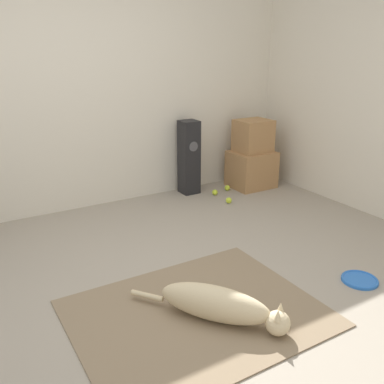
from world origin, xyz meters
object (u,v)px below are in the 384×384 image
(floor_speaker, at_px, (189,157))
(tennis_ball_near_speaker, at_px, (227,188))
(dog, at_px, (220,305))
(cardboard_box_upper, at_px, (253,136))
(tennis_ball_by_boxes, at_px, (215,192))
(frisbee, at_px, (360,280))
(cardboard_box_lower, at_px, (251,169))
(tennis_ball_loose_on_carpet, at_px, (229,200))

(floor_speaker, xyz_separation_m, tennis_ball_near_speaker, (0.43, -0.18, -0.40))
(floor_speaker, bearing_deg, dog, -116.03)
(cardboard_box_upper, bearing_deg, tennis_ball_by_boxes, -174.60)
(frisbee, bearing_deg, cardboard_box_lower, 72.29)
(floor_speaker, relative_size, tennis_ball_near_speaker, 13.01)
(floor_speaker, bearing_deg, frisbee, -88.25)
(cardboard_box_lower, distance_m, tennis_ball_loose_on_carpet, 0.70)
(frisbee, bearing_deg, tennis_ball_loose_on_carpet, 86.30)
(cardboard_box_lower, height_order, tennis_ball_by_boxes, cardboard_box_lower)
(cardboard_box_lower, xyz_separation_m, tennis_ball_by_boxes, (-0.56, -0.04, -0.19))
(floor_speaker, distance_m, tennis_ball_by_boxes, 0.51)
(frisbee, height_order, cardboard_box_lower, cardboard_box_lower)
(tennis_ball_loose_on_carpet, bearing_deg, floor_speaker, 109.61)
(floor_speaker, height_order, tennis_ball_near_speaker, floor_speaker)
(frisbee, xyz_separation_m, tennis_ball_by_boxes, (0.14, 2.16, 0.02))
(dog, distance_m, tennis_ball_near_speaker, 2.58)
(tennis_ball_by_boxes, xyz_separation_m, tennis_ball_near_speaker, (0.22, 0.05, 0.00))
(frisbee, relative_size, floor_speaker, 0.31)
(cardboard_box_lower, distance_m, cardboard_box_upper, 0.41)
(cardboard_box_upper, height_order, floor_speaker, floor_speaker)
(cardboard_box_upper, distance_m, tennis_ball_loose_on_carpet, 0.92)
(tennis_ball_by_boxes, bearing_deg, floor_speaker, 131.79)
(dog, height_order, tennis_ball_by_boxes, dog)
(cardboard_box_lower, bearing_deg, tennis_ball_loose_on_carpet, -149.37)
(tennis_ball_by_boxes, xyz_separation_m, tennis_ball_loose_on_carpet, (-0.02, -0.31, 0.00))
(cardboard_box_upper, xyz_separation_m, tennis_ball_loose_on_carpet, (-0.59, -0.36, -0.60))
(floor_speaker, distance_m, tennis_ball_loose_on_carpet, 0.70)
(dog, bearing_deg, cardboard_box_upper, 47.70)
(cardboard_box_upper, xyz_separation_m, floor_speaker, (-0.79, 0.18, -0.20))
(cardboard_box_upper, bearing_deg, frisbee, -107.89)
(frisbee, height_order, tennis_ball_near_speaker, tennis_ball_near_speaker)
(dog, bearing_deg, floor_speaker, 63.97)
(cardboard_box_upper, xyz_separation_m, tennis_ball_by_boxes, (-0.58, -0.05, -0.60))
(cardboard_box_upper, distance_m, floor_speaker, 0.83)
(floor_speaker, bearing_deg, tennis_ball_by_boxes, -48.21)
(frisbee, xyz_separation_m, cardboard_box_upper, (0.71, 2.21, 0.62))
(frisbee, bearing_deg, floor_speaker, 91.75)
(frisbee, relative_size, tennis_ball_near_speaker, 4.06)
(dog, distance_m, tennis_ball_loose_on_carpet, 2.16)
(dog, height_order, frisbee, dog)
(tennis_ball_loose_on_carpet, bearing_deg, cardboard_box_upper, 31.18)
(tennis_ball_loose_on_carpet, bearing_deg, cardboard_box_lower, 30.63)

